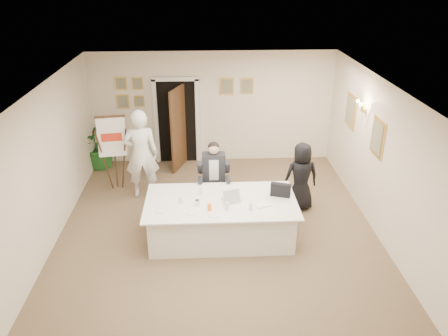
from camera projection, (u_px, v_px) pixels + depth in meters
name	position (u px, v px, depth m)	size (l,w,h in m)	color
floor	(218.00, 234.00, 8.30)	(7.00, 7.00, 0.00)	brown
ceiling	(217.00, 89.00, 7.11)	(6.00, 7.00, 0.02)	white
wall_back	(213.00, 108.00, 10.87)	(6.00, 0.10, 2.80)	beige
wall_front	(229.00, 309.00, 4.54)	(6.00, 0.10, 2.80)	beige
wall_left	(45.00, 171.00, 7.58)	(0.10, 7.00, 2.80)	beige
wall_right	(384.00, 164.00, 7.83)	(0.10, 7.00, 2.80)	beige
doorway	(178.00, 124.00, 10.82)	(1.14, 0.86, 2.20)	black
pictures_back_wall	(180.00, 91.00, 10.62)	(3.40, 0.06, 0.80)	gold
pictures_right_wall	(363.00, 123.00, 8.77)	(0.06, 2.20, 0.80)	gold
wall_sconce	(362.00, 106.00, 8.62)	(0.20, 0.30, 0.24)	gold
conference_table	(221.00, 219.00, 8.04)	(2.74, 1.46, 0.78)	silver
seated_man	(214.00, 176.00, 8.88)	(0.63, 0.68, 1.48)	black
flip_chart	(114.00, 157.00, 9.62)	(0.62, 0.42, 1.72)	#301F0F
standing_man	(141.00, 154.00, 9.26)	(0.72, 0.47, 1.98)	white
standing_woman	(301.00, 177.00, 8.88)	(0.71, 0.46, 1.45)	black
potted_palm	(101.00, 143.00, 10.81)	(1.12, 0.97, 1.25)	#206225
laptop	(231.00, 193.00, 7.85)	(0.31, 0.34, 0.28)	#B7BABC
laptop_bag	(281.00, 190.00, 7.98)	(0.37, 0.10, 0.26)	black
paper_stack	(263.00, 205.00, 7.72)	(0.27, 0.19, 0.03)	white
plate_left	(163.00, 210.00, 7.56)	(0.23, 0.23, 0.01)	white
plate_mid	(192.00, 213.00, 7.49)	(0.21, 0.21, 0.01)	white
plate_near	(214.00, 215.00, 7.43)	(0.22, 0.22, 0.01)	white
glass_a	(181.00, 200.00, 7.77)	(0.07, 0.07, 0.14)	silver
glass_b	(227.00, 206.00, 7.57)	(0.07, 0.07, 0.14)	silver
glass_c	(251.00, 206.00, 7.56)	(0.06, 0.06, 0.14)	silver
glass_d	(201.00, 191.00, 8.07)	(0.06, 0.06, 0.14)	silver
oj_glass	(210.00, 207.00, 7.54)	(0.07, 0.07, 0.13)	orange
steel_jug	(197.00, 203.00, 7.70)	(0.09, 0.09, 0.11)	silver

